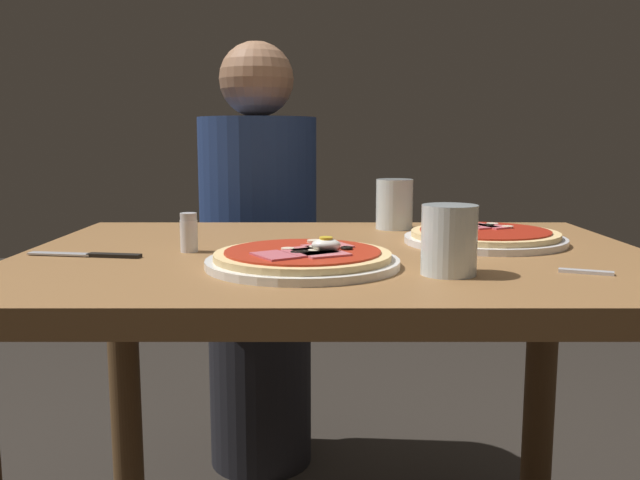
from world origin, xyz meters
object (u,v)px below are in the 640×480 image
object	(u,v)px
water_glass_near	(452,244)
salt_shaker	(192,233)
pizza_foreground	(306,259)
diner_person	(262,270)
pizza_across_left	(487,237)
knife	(95,255)
fork	(610,274)
water_glass_far	(397,207)
dining_table	(339,321)

from	to	relation	value
water_glass_near	salt_shaker	world-z (taller)	water_glass_near
pizza_foreground	diner_person	xyz separation A→B (m)	(-0.14, 0.84, -0.18)
pizza_across_left	knife	size ratio (longest dim) A/B	1.52
pizza_across_left	fork	size ratio (longest dim) A/B	1.95
water_glass_far	fork	distance (m)	0.55
pizza_foreground	water_glass_far	size ratio (longest dim) A/B	2.78
salt_shaker	water_glass_far	bearing A→B (deg)	37.67
pizza_foreground	fork	xyz separation A→B (m)	(0.43, -0.06, -0.01)
water_glass_far	knife	distance (m)	0.64
pizza_foreground	diner_person	distance (m)	0.87
pizza_across_left	salt_shaker	bearing A→B (deg)	-169.50
fork	knife	world-z (taller)	knife
dining_table	knife	world-z (taller)	knife
salt_shaker	dining_table	bearing A→B (deg)	1.96
water_glass_far	salt_shaker	bearing A→B (deg)	-142.33
fork	knife	size ratio (longest dim) A/B	0.78
pizza_across_left	water_glass_far	xyz separation A→B (m)	(-0.15, 0.20, 0.03)
salt_shaker	diner_person	world-z (taller)	diner_person
dining_table	fork	world-z (taller)	fork
pizza_across_left	knife	world-z (taller)	pizza_across_left
water_glass_near	diner_person	xyz separation A→B (m)	(-0.35, 0.90, -0.22)
knife	salt_shaker	distance (m)	0.16
pizza_foreground	diner_person	size ratio (longest dim) A/B	0.25
salt_shaker	water_glass_near	bearing A→B (deg)	-25.21
water_glass_far	fork	size ratio (longest dim) A/B	0.70
knife	pizza_foreground	bearing A→B (deg)	-14.02
water_glass_far	knife	size ratio (longest dim) A/B	0.54
pizza_across_left	water_glass_far	bearing A→B (deg)	126.48
water_glass_near	water_glass_far	size ratio (longest dim) A/B	0.94
pizza_across_left	diner_person	size ratio (longest dim) A/B	0.25
water_glass_near	fork	size ratio (longest dim) A/B	0.66
dining_table	knife	size ratio (longest dim) A/B	5.50
water_glass_near	salt_shaker	distance (m)	0.45
water_glass_near	knife	xyz separation A→B (m)	(-0.56, 0.15, -0.04)
dining_table	diner_person	bearing A→B (deg)	105.90
dining_table	water_glass_near	world-z (taller)	water_glass_near
pizza_foreground	water_glass_near	world-z (taller)	water_glass_near
fork	diner_person	world-z (taller)	diner_person
dining_table	pizza_foreground	size ratio (longest dim) A/B	3.65
dining_table	water_glass_far	bearing A→B (deg)	65.61
water_glass_far	diner_person	distance (m)	0.57
water_glass_near	salt_shaker	size ratio (longest dim) A/B	1.49
pizza_across_left	water_glass_near	world-z (taller)	water_glass_near
water_glass_far	fork	bearing A→B (deg)	-63.02
pizza_across_left	fork	distance (m)	0.31
dining_table	salt_shaker	size ratio (longest dim) A/B	16.05
dining_table	salt_shaker	world-z (taller)	salt_shaker
dining_table	fork	bearing A→B (deg)	-28.37
dining_table	diner_person	xyz separation A→B (m)	(-0.20, 0.70, -0.05)
fork	water_glass_near	bearing A→B (deg)	178.71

